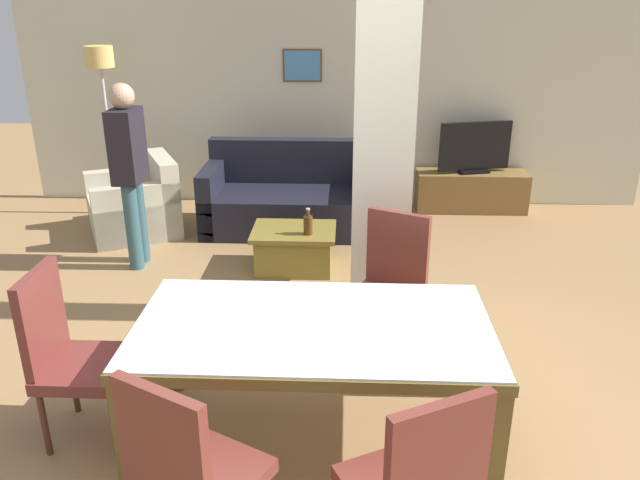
% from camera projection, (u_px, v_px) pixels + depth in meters
% --- Properties ---
extents(ground_plane, '(18.00, 18.00, 0.00)m').
position_uv_depth(ground_plane, '(314.00, 438.00, 3.54)').
color(ground_plane, '#9A7449').
extents(back_wall, '(7.20, 0.09, 2.70)m').
position_uv_depth(back_wall, '(334.00, 88.00, 7.13)').
color(back_wall, beige).
rests_on(back_wall, ground_plane).
extents(divider_pillar, '(0.42, 0.28, 2.70)m').
position_uv_depth(divider_pillar, '(383.00, 147.00, 4.39)').
color(divider_pillar, beige).
rests_on(divider_pillar, ground_plane).
extents(dining_table, '(1.89, 1.02, 0.74)m').
position_uv_depth(dining_table, '(313.00, 345.00, 3.31)').
color(dining_table, brown).
rests_on(dining_table, ground_plane).
extents(dining_chair_near_left, '(0.62, 0.62, 1.01)m').
position_uv_depth(dining_chair_near_left, '(188.00, 470.00, 2.54)').
color(dining_chair_near_left, brown).
rests_on(dining_chair_near_left, ground_plane).
extents(dining_chair_far_right, '(0.62, 0.62, 1.01)m').
position_uv_depth(dining_chair_far_right, '(389.00, 283.00, 4.19)').
color(dining_chair_far_right, brown).
rests_on(dining_chair_far_right, ground_plane).
extents(dining_chair_head_left, '(0.46, 0.46, 1.01)m').
position_uv_depth(dining_chair_head_left, '(69.00, 350.00, 3.39)').
color(dining_chair_head_left, maroon).
rests_on(dining_chair_head_left, ground_plane).
extents(sofa, '(1.78, 0.92, 0.89)m').
position_uv_depth(sofa, '(289.00, 200.00, 6.65)').
color(sofa, black).
rests_on(sofa, ground_plane).
extents(armchair, '(1.13, 1.11, 0.79)m').
position_uv_depth(armchair, '(137.00, 207.00, 6.49)').
color(armchair, beige).
rests_on(armchair, ground_plane).
extents(coffee_table, '(0.75, 0.58, 0.38)m').
position_uv_depth(coffee_table, '(294.00, 249.00, 5.66)').
color(coffee_table, olive).
rests_on(coffee_table, ground_plane).
extents(bottle, '(0.08, 0.08, 0.24)m').
position_uv_depth(bottle, '(308.00, 224.00, 5.46)').
color(bottle, '#4C2D14').
rests_on(bottle, coffee_table).
extents(tv_stand, '(1.25, 0.40, 0.45)m').
position_uv_depth(tv_stand, '(471.00, 191.00, 7.21)').
color(tv_stand, brown).
rests_on(tv_stand, ground_plane).
extents(tv_screen, '(0.83, 0.28, 0.58)m').
position_uv_depth(tv_screen, '(475.00, 148.00, 7.03)').
color(tv_screen, black).
rests_on(tv_screen, tv_stand).
extents(floor_lamp, '(0.29, 0.29, 1.85)m').
position_uv_depth(floor_lamp, '(102.00, 75.00, 6.61)').
color(floor_lamp, '#B7B7BC').
rests_on(floor_lamp, ground_plane).
extents(standing_person, '(0.23, 0.39, 1.66)m').
position_uv_depth(standing_person, '(129.00, 164.00, 5.48)').
color(standing_person, '#31535C').
rests_on(standing_person, ground_plane).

